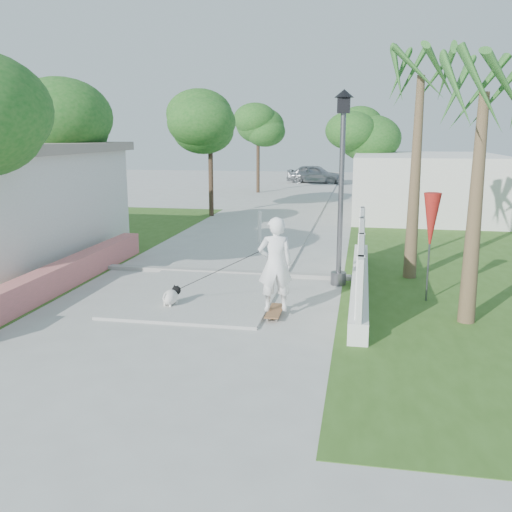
% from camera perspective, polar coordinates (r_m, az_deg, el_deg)
% --- Properties ---
extents(ground, '(90.00, 90.00, 0.00)m').
position_cam_1_polar(ground, '(9.05, -12.52, -10.86)').
color(ground, '#B7B7B2').
rests_on(ground, ground).
extents(path_strip, '(3.20, 36.00, 0.06)m').
position_cam_1_polar(path_strip, '(28.04, 3.62, 5.09)').
color(path_strip, '#B7B7B2').
rests_on(path_strip, ground).
extents(curb, '(6.50, 0.25, 0.10)m').
position_cam_1_polar(curb, '(14.45, -3.25, -1.61)').
color(curb, '#999993').
rests_on(curb, ground).
extents(grass_left, '(8.00, 20.00, 0.01)m').
position_cam_1_polar(grass_left, '(19.08, -22.59, 0.72)').
color(grass_left, '#35591C').
rests_on(grass_left, ground).
extents(grass_right, '(8.00, 20.00, 0.01)m').
position_cam_1_polar(grass_right, '(16.41, 23.08, -1.08)').
color(grass_right, '#35591C').
rests_on(grass_right, ground).
extents(pink_wall, '(0.45, 8.20, 0.80)m').
position_cam_1_polar(pink_wall, '(13.41, -19.69, -2.27)').
color(pink_wall, '#D86F72').
rests_on(pink_wall, ground).
extents(lattice_fence, '(0.35, 7.00, 1.50)m').
position_cam_1_polar(lattice_fence, '(12.96, 10.39, -1.17)').
color(lattice_fence, white).
rests_on(lattice_fence, ground).
extents(building_right, '(6.00, 8.00, 2.60)m').
position_cam_1_polar(building_right, '(25.85, 16.51, 6.84)').
color(building_right, silver).
rests_on(building_right, ground).
extents(street_lamp, '(0.44, 0.44, 4.44)m').
position_cam_1_polar(street_lamp, '(13.17, 8.54, 7.40)').
color(street_lamp, '#59595E').
rests_on(street_lamp, ground).
extents(bollard, '(0.14, 0.14, 1.09)m').
position_cam_1_polar(bollard, '(18.14, 0.37, 2.97)').
color(bollard, white).
rests_on(bollard, ground).
extents(patio_umbrella, '(0.36, 0.36, 2.30)m').
position_cam_1_polar(patio_umbrella, '(12.34, 17.10, 3.22)').
color(patio_umbrella, '#59595E').
rests_on(patio_umbrella, ground).
extents(tree_left_mid, '(3.20, 3.20, 4.85)m').
position_cam_1_polar(tree_left_mid, '(18.38, -18.61, 11.58)').
color(tree_left_mid, '#4C3826').
rests_on(tree_left_mid, ground).
extents(tree_path_left, '(3.40, 3.40, 5.23)m').
position_cam_1_polar(tree_path_left, '(24.45, -4.59, 12.93)').
color(tree_path_left, '#4C3826').
rests_on(tree_path_left, ground).
extents(tree_path_right, '(3.00, 3.00, 4.79)m').
position_cam_1_polar(tree_path_right, '(27.60, 10.51, 12.01)').
color(tree_path_right, '#4C3826').
rests_on(tree_path_right, ground).
extents(tree_path_far, '(3.20, 3.20, 5.17)m').
position_cam_1_polar(tree_path_far, '(34.16, 0.23, 12.76)').
color(tree_path_far, '#4C3826').
rests_on(tree_path_far, ground).
extents(palm_far, '(1.80, 1.80, 5.30)m').
position_cam_1_polar(palm_far, '(14.20, 16.11, 15.73)').
color(palm_far, brown).
rests_on(palm_far, ground).
extents(palm_near, '(1.80, 1.80, 4.70)m').
position_cam_1_polar(palm_near, '(11.01, 21.79, 13.73)').
color(palm_near, brown).
rests_on(palm_near, ground).
extents(skateboarder, '(2.56, 0.99, 1.95)m').
position_cam_1_polar(skateboarder, '(11.15, -1.05, -1.20)').
color(skateboarder, brown).
rests_on(skateboarder, ground).
extents(dog, '(0.39, 0.62, 0.44)m').
position_cam_1_polar(dog, '(11.79, -8.46, -3.99)').
color(dog, white).
rests_on(dog, ground).
extents(parked_car, '(4.02, 1.96, 1.32)m').
position_cam_1_polar(parked_car, '(40.59, 5.92, 8.15)').
color(parked_car, '#9C9EA3').
rests_on(parked_car, ground).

